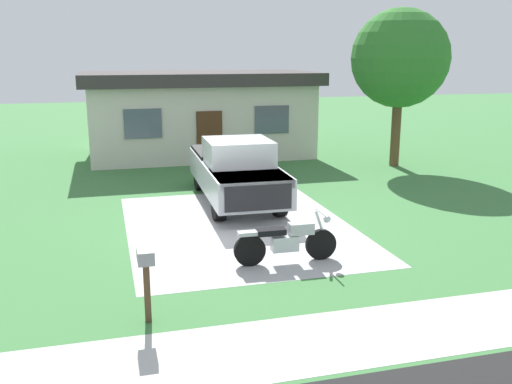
{
  "coord_description": "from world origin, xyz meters",
  "views": [
    {
      "loc": [
        -3.14,
        -13.29,
        4.27
      ],
      "look_at": [
        0.42,
        -0.08,
        0.9
      ],
      "focal_mm": 39.71,
      "sensor_mm": 36.0,
      "label": 1
    }
  ],
  "objects": [
    {
      "name": "pickup_truck",
      "position": [
        0.5,
        2.56,
        0.95
      ],
      "size": [
        2.15,
        5.68,
        1.9
      ],
      "color": "black",
      "rests_on": "ground"
    },
    {
      "name": "neighbor_house",
      "position": [
        0.8,
        10.76,
        1.79
      ],
      "size": [
        9.6,
        5.6,
        3.5
      ],
      "color": "beige",
      "rests_on": "ground"
    },
    {
      "name": "shade_tree",
      "position": [
        7.7,
        6.23,
        4.06
      ],
      "size": [
        3.67,
        3.67,
        5.92
      ],
      "color": "brown",
      "rests_on": "ground"
    },
    {
      "name": "motorcycle",
      "position": [
        0.38,
        -2.67,
        0.47
      ],
      "size": [
        2.21,
        0.7,
        1.09
      ],
      "color": "black",
      "rests_on": "ground"
    },
    {
      "name": "mailbox",
      "position": [
        -2.63,
        -4.66,
        0.98
      ],
      "size": [
        0.26,
        0.48,
        1.26
      ],
      "color": "#4C3823",
      "rests_on": "ground"
    },
    {
      "name": "ground_plane",
      "position": [
        0.0,
        0.0,
        0.0
      ],
      "size": [
        80.0,
        80.0,
        0.0
      ],
      "primitive_type": "plane",
      "color": "#3D763D"
    },
    {
      "name": "driveway_pad",
      "position": [
        0.0,
        0.0,
        0.0
      ],
      "size": [
        5.54,
        7.3,
        0.01
      ],
      "primitive_type": "cube",
      "color": "#B2B2B2",
      "rests_on": "ground"
    },
    {
      "name": "sidewalk_strip",
      "position": [
        0.0,
        -6.0,
        0.0
      ],
      "size": [
        36.0,
        1.8,
        0.01
      ],
      "primitive_type": "cube",
      "color": "#BBBBB5",
      "rests_on": "ground"
    }
  ]
}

